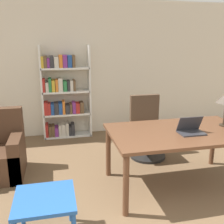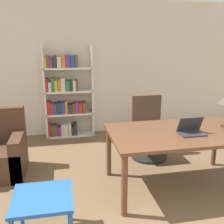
{
  "view_description": "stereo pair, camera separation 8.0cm",
  "coord_description": "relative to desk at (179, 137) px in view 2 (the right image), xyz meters",
  "views": [
    {
      "loc": [
        -0.87,
        -0.85,
        1.89
      ],
      "look_at": [
        -0.18,
        2.28,
        1.03
      ],
      "focal_mm": 42.0,
      "sensor_mm": 36.0,
      "label": 1
    },
    {
      "loc": [
        -0.8,
        -0.87,
        1.89
      ],
      "look_at": [
        -0.18,
        2.28,
        1.03
      ],
      "focal_mm": 42.0,
      "sensor_mm": 36.0,
      "label": 2
    }
  ],
  "objects": [
    {
      "name": "bookshelf",
      "position": [
        -1.39,
        2.26,
        0.13
      ],
      "size": [
        0.96,
        0.28,
        1.83
      ],
      "color": "white",
      "rests_on": "ground_plane"
    },
    {
      "name": "side_table_blue",
      "position": [
        -1.69,
        -0.67,
        -0.29
      ],
      "size": [
        0.57,
        0.55,
        0.48
      ],
      "color": "#2356A3",
      "rests_on": "ground_plane"
    },
    {
      "name": "wall_back",
      "position": [
        -0.67,
        2.45,
        0.65
      ],
      "size": [
        8.0,
        0.06,
        2.7
      ],
      "color": "beige",
      "rests_on": "ground_plane"
    },
    {
      "name": "desk",
      "position": [
        0.0,
        0.0,
        0.0
      ],
      "size": [
        1.8,
        1.07,
        0.78
      ],
      "color": "brown",
      "rests_on": "ground_plane"
    },
    {
      "name": "laptop",
      "position": [
        0.1,
        -0.11,
        0.13
      ],
      "size": [
        0.32,
        0.22,
        0.21
      ],
      "color": "#2D2D33",
      "rests_on": "desk"
    },
    {
      "name": "office_chair",
      "position": [
        -0.06,
        1.02,
        -0.25
      ],
      "size": [
        0.6,
        0.6,
        1.03
      ],
      "color": "black",
      "rests_on": "ground_plane"
    }
  ]
}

